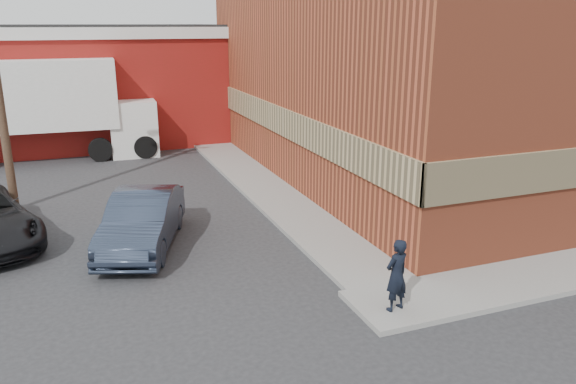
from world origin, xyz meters
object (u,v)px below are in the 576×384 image
object	(u,v)px
man	(396,275)
sedan	(142,221)
warehouse	(59,84)
brick_building	(448,49)
box_truck	(56,102)

from	to	relation	value
man	sedan	distance (m)	6.97
warehouse	sedan	xyz separation A→B (m)	(1.93, -15.63, -2.08)
man	brick_building	bearing A→B (deg)	-144.29
warehouse	man	world-z (taller)	warehouse
box_truck	brick_building	bearing A→B (deg)	-23.22
brick_building	box_truck	bearing A→B (deg)	154.50
brick_building	box_truck	distance (m)	16.34
warehouse	box_truck	xyz separation A→B (m)	(-0.11, -4.04, -0.37)
brick_building	man	size ratio (longest dim) A/B	12.07
man	box_truck	distance (m)	18.30
brick_building	sedan	bearing A→B (deg)	-159.77
brick_building	sedan	xyz separation A→B (m)	(-12.56, -4.63, -3.95)
brick_building	sedan	distance (m)	13.96
brick_building	warehouse	size ratio (longest dim) A/B	1.12
brick_building	sedan	world-z (taller)	brick_building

